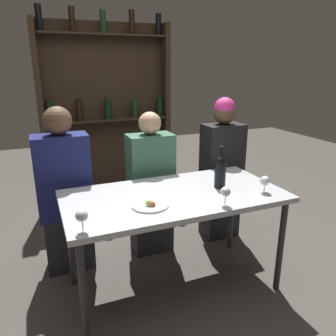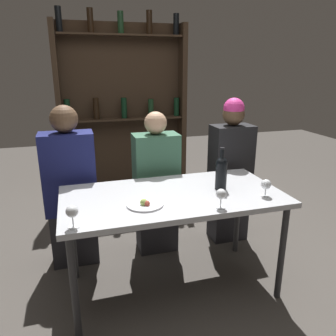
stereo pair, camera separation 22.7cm
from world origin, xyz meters
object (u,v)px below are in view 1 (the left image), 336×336
(wine_glass_2, at_px, (265,181))
(wine_glass_1, at_px, (226,193))
(wine_bottle, at_px, (220,170))
(seated_person_right, at_px, (221,172))
(food_plate_0, at_px, (150,205))
(wine_glass_0, at_px, (82,216))
(seated_person_left, at_px, (65,196))
(seated_person_center, at_px, (151,188))

(wine_glass_2, bearing_deg, wine_glass_1, -166.55)
(wine_bottle, height_order, seated_person_right, seated_person_right)
(food_plate_0, bearing_deg, wine_glass_0, -158.21)
(wine_glass_1, bearing_deg, seated_person_left, 135.77)
(food_plate_0, height_order, seated_person_right, seated_person_right)
(seated_person_center, bearing_deg, food_plate_0, -109.77)
(seated_person_left, relative_size, seated_person_right, 0.99)
(seated_person_left, distance_m, seated_person_right, 1.39)
(food_plate_0, bearing_deg, seated_person_center, 70.23)
(wine_bottle, distance_m, seated_person_center, 0.72)
(wine_bottle, bearing_deg, food_plate_0, -167.43)
(wine_glass_2, height_order, seated_person_left, seated_person_left)
(wine_bottle, relative_size, wine_glass_0, 2.36)
(wine_bottle, distance_m, food_plate_0, 0.60)
(wine_glass_0, xyz_separation_m, seated_person_left, (-0.02, 0.87, -0.21))
(wine_glass_0, distance_m, wine_glass_1, 0.87)
(wine_glass_0, distance_m, seated_person_left, 0.89)
(wine_glass_0, bearing_deg, wine_glass_2, 4.50)
(seated_person_right, bearing_deg, seated_person_left, 180.00)
(wine_glass_0, height_order, wine_glass_2, wine_glass_0)
(wine_glass_1, relative_size, seated_person_right, 0.09)
(seated_person_left, xyz_separation_m, seated_person_right, (1.38, 0.00, 0.02))
(wine_glass_0, relative_size, food_plate_0, 0.55)
(wine_glass_0, xyz_separation_m, food_plate_0, (0.43, 0.17, -0.08))
(seated_person_center, bearing_deg, seated_person_left, 180.00)
(wine_glass_1, bearing_deg, wine_glass_2, 13.45)
(seated_person_left, bearing_deg, wine_glass_0, -88.97)
(seated_person_left, height_order, seated_person_center, seated_person_left)
(wine_glass_2, distance_m, seated_person_right, 0.80)
(food_plate_0, bearing_deg, seated_person_left, 122.74)
(seated_person_left, bearing_deg, wine_glass_2, -31.73)
(wine_bottle, xyz_separation_m, seated_person_center, (-0.32, 0.57, -0.29))
(wine_bottle, xyz_separation_m, seated_person_left, (-1.02, 0.57, -0.25))
(wine_glass_1, relative_size, seated_person_center, 0.10)
(wine_glass_1, bearing_deg, seated_person_center, 102.13)
(wine_glass_2, relative_size, seated_person_center, 0.10)
(seated_person_left, distance_m, seated_person_center, 0.70)
(wine_glass_1, height_order, wine_glass_2, wine_glass_1)
(wine_glass_2, xyz_separation_m, seated_person_right, (0.14, 0.77, -0.18))
(food_plate_0, relative_size, seated_person_center, 0.19)
(wine_glass_1, xyz_separation_m, seated_person_left, (-0.88, 0.86, -0.21))
(wine_glass_2, relative_size, seated_person_right, 0.09)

